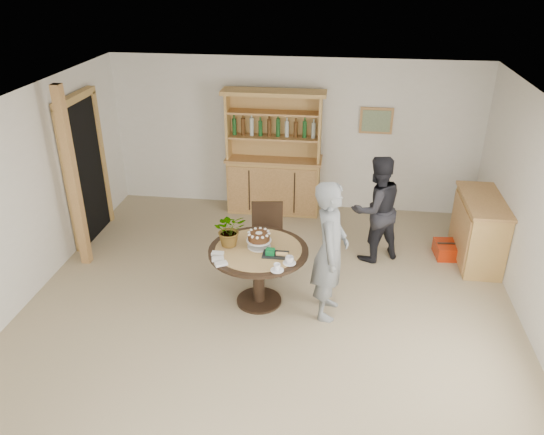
{
  "coord_description": "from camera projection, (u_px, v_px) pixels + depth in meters",
  "views": [
    {
      "loc": [
        0.75,
        -4.85,
        3.9
      ],
      "look_at": [
        -0.01,
        0.84,
        1.05
      ],
      "focal_mm": 35.0,
      "sensor_mm": 36.0,
      "label": 1
    }
  ],
  "objects": [
    {
      "name": "doorway",
      "position": [
        85.0,
        167.0,
        7.76
      ],
      "size": [
        0.13,
        1.1,
        2.18
      ],
      "color": "black",
      "rests_on": "ground"
    },
    {
      "name": "birthday_cake",
      "position": [
        259.0,
        238.0,
        6.3
      ],
      "size": [
        0.3,
        0.3,
        0.2
      ],
      "color": "white",
      "rests_on": "dining_table"
    },
    {
      "name": "adult_person",
      "position": [
        376.0,
        209.0,
        7.28
      ],
      "size": [
        0.93,
        0.87,
        1.53
      ],
      "primitive_type": "imported",
      "rotation": [
        0.0,
        0.0,
        3.66
      ],
      "color": "black",
      "rests_on": "ground"
    },
    {
      "name": "flower_vase",
      "position": [
        230.0,
        229.0,
        6.3
      ],
      "size": [
        0.47,
        0.44,
        0.42
      ],
      "primitive_type": "imported",
      "rotation": [
        0.0,
        0.0,
        0.35
      ],
      "color": "#3F7233",
      "rests_on": "dining_table"
    },
    {
      "name": "gift_tray",
      "position": [
        275.0,
        253.0,
        6.16
      ],
      "size": [
        0.3,
        0.2,
        0.08
      ],
      "color": "black",
      "rests_on": "dining_table"
    },
    {
      "name": "pine_post",
      "position": [
        73.0,
        180.0,
        6.95
      ],
      "size": [
        0.12,
        0.12,
        2.5
      ],
      "primitive_type": "cube",
      "color": "tan",
      "rests_on": "ground"
    },
    {
      "name": "red_suitcase",
      "position": [
        456.0,
        250.0,
        7.6
      ],
      "size": [
        0.63,
        0.45,
        0.21
      ],
      "rotation": [
        0.0,
        0.0,
        0.08
      ],
      "color": "red",
      "rests_on": "ground"
    },
    {
      "name": "ground",
      "position": [
        263.0,
        331.0,
        6.12
      ],
      "size": [
        7.0,
        7.0,
        0.0
      ],
      "primitive_type": "plane",
      "color": "tan",
      "rests_on": "ground"
    },
    {
      "name": "dining_table",
      "position": [
        259.0,
        260.0,
        6.38
      ],
      "size": [
        1.2,
        1.2,
        0.76
      ],
      "color": "black",
      "rests_on": "ground"
    },
    {
      "name": "coffee_cup_b",
      "position": [
        277.0,
        268.0,
        5.86
      ],
      "size": [
        0.15,
        0.15,
        0.08
      ],
      "color": "white",
      "rests_on": "dining_table"
    },
    {
      "name": "napkins",
      "position": [
        219.0,
        259.0,
        6.07
      ],
      "size": [
        0.24,
        0.33,
        0.03
      ],
      "color": "white",
      "rests_on": "dining_table"
    },
    {
      "name": "room_shell",
      "position": [
        262.0,
        193.0,
        5.36
      ],
      "size": [
        6.04,
        7.04,
        2.52
      ],
      "color": "white",
      "rests_on": "ground"
    },
    {
      "name": "sideboard",
      "position": [
        479.0,
        230.0,
        7.36
      ],
      "size": [
        0.54,
        1.26,
        0.94
      ],
      "color": "tan",
      "rests_on": "ground"
    },
    {
      "name": "dining_chair",
      "position": [
        267.0,
        233.0,
        7.14
      ],
      "size": [
        0.47,
        0.47,
        0.95
      ],
      "rotation": [
        0.0,
        0.0,
        0.14
      ],
      "color": "black",
      "rests_on": "ground"
    },
    {
      "name": "coffee_cup_a",
      "position": [
        289.0,
        260.0,
        5.99
      ],
      "size": [
        0.15,
        0.15,
        0.09
      ],
      "color": "white",
      "rests_on": "dining_table"
    },
    {
      "name": "teen_boy",
      "position": [
        330.0,
        251.0,
        6.07
      ],
      "size": [
        0.45,
        0.65,
        1.71
      ],
      "primitive_type": "imported",
      "rotation": [
        0.0,
        0.0,
        1.5
      ],
      "color": "slate",
      "rests_on": "ground"
    },
    {
      "name": "hutch",
      "position": [
        274.0,
        172.0,
        8.73
      ],
      "size": [
        1.62,
        0.54,
        2.04
      ],
      "color": "tan",
      "rests_on": "ground"
    }
  ]
}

